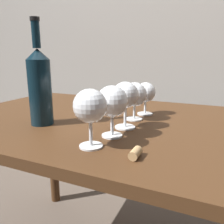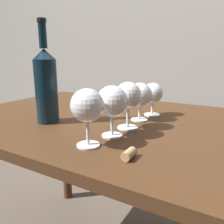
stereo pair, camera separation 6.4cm
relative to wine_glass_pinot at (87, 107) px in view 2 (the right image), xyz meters
The scene contains 8 objects.
dining_table 0.34m from the wine_glass_pinot, 97.16° to the left, with size 1.31×0.79×0.72m.
wine_glass_pinot is the anchor object (origin of this frame).
wine_glass_white 0.10m from the wine_glass_pinot, 79.79° to the left, with size 0.09×0.09×0.15m.
wine_glass_port 0.19m from the wine_glass_pinot, 82.74° to the left, with size 0.08×0.08×0.15m.
wine_glass_chardonnay 0.29m from the wine_glass_pinot, 86.22° to the left, with size 0.09×0.09×0.14m.
wine_glass_merlot 0.38m from the wine_glass_pinot, 84.86° to the left, with size 0.08×0.08×0.13m.
wine_bottle 0.28m from the wine_glass_pinot, 156.13° to the left, with size 0.08×0.08×0.34m.
cork 0.16m from the wine_glass_pinot, ahead, with size 0.02×0.02×0.04m, color tan.
Camera 2 is at (0.36, -0.72, 0.95)m, focal length 36.45 mm.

